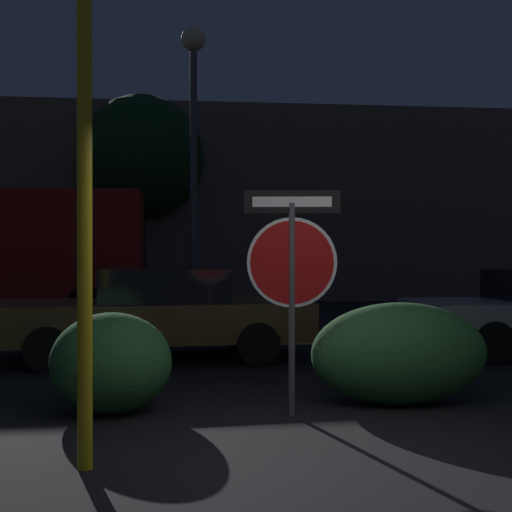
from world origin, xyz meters
TOP-DOWN VIEW (x-y plane):
  - ground_plane at (0.00, 0.00)m, footprint 260.00×260.00m
  - road_center_stripe at (0.00, 6.88)m, footprint 35.25×0.12m
  - stop_sign at (0.09, 1.65)m, footprint 0.92×0.16m
  - yellow_pole_left at (-1.68, 0.15)m, footprint 0.11×0.11m
  - hedge_bush_1 at (-1.65, 1.93)m, footprint 1.18×1.04m
  - hedge_bush_2 at (1.27, 2.00)m, footprint 1.84×0.92m
  - passing_car_2 at (-1.33, 5.45)m, footprint 4.74×2.29m
  - delivery_truck at (-4.67, 11.73)m, footprint 5.72×2.41m
  - street_lamp at (-0.61, 11.12)m, footprint 0.56×0.56m
  - tree_1 at (-2.07, 17.21)m, footprint 3.88×3.88m
  - building_backdrop at (-0.83, 19.40)m, footprint 28.07×4.42m

SIDE VIEW (x-z plane):
  - ground_plane at x=0.00m, z-range 0.00..0.00m
  - road_center_stripe at x=0.00m, z-range 0.00..0.01m
  - hedge_bush_1 at x=-1.65m, z-range 0.00..0.98m
  - hedge_bush_2 at x=1.27m, z-range 0.00..1.05m
  - passing_car_2 at x=-1.33m, z-range 0.01..1.34m
  - stop_sign at x=0.09m, z-range 0.42..2.58m
  - delivery_truck at x=-4.67m, z-range 0.10..3.05m
  - yellow_pole_left at x=-1.68m, z-range 0.00..3.38m
  - building_backdrop at x=-0.83m, z-range 0.00..6.29m
  - tree_1 at x=-2.07m, z-range 1.26..7.70m
  - street_lamp at x=-0.61m, z-range 1.49..8.18m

